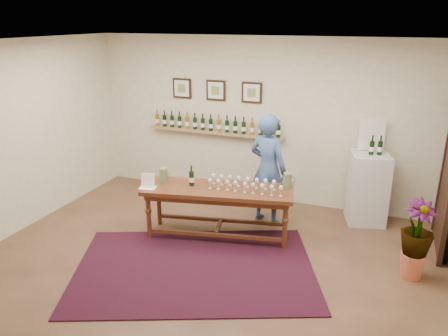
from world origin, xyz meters
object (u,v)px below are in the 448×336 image
(potted_plant, at_px, (416,240))
(person, at_px, (268,169))
(display_pedestal, at_px, (367,188))
(tasting_table, at_px, (218,195))

(potted_plant, xyz_separation_m, person, (-2.12, 0.87, 0.35))
(display_pedestal, bearing_deg, potted_plant, -65.04)
(display_pedestal, xyz_separation_m, person, (-1.45, -0.56, 0.31))
(tasting_table, distance_m, potted_plant, 2.65)
(tasting_table, xyz_separation_m, potted_plant, (2.65, -0.13, -0.13))
(tasting_table, height_order, person, person)
(display_pedestal, bearing_deg, person, -158.81)
(tasting_table, distance_m, person, 0.94)
(tasting_table, xyz_separation_m, display_pedestal, (1.98, 1.31, -0.09))
(tasting_table, height_order, potted_plant, potted_plant)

